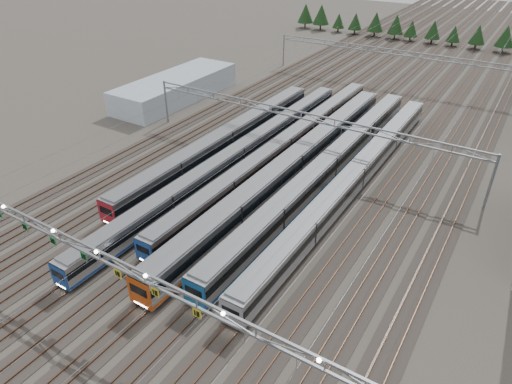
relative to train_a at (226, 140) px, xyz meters
The scene contains 13 objects.
ground 37.27m from the train_a, 72.40° to the right, with size 400.00×400.00×0.00m, color #47423A.
track_bed 65.51m from the train_a, 80.11° to the left, with size 54.00×260.00×5.42m.
train_a is the anchor object (origin of this frame).
train_b 5.56m from the train_a, 35.84° to the right, with size 2.53×65.84×3.28m.
train_c 9.64m from the train_a, 20.99° to the left, with size 2.58×64.03×3.35m.
train_d 13.64m from the train_a, ahead, with size 3.03×63.64×3.95m.
train_e 18.01m from the train_a, ahead, with size 2.80×62.79×3.65m.
train_f 22.50m from the train_a, ahead, with size 2.69×61.77×3.51m.
gantry_near 37.63m from the train_a, 72.52° to the right, with size 56.36×0.61×8.08m.
gantry_mid 12.86m from the train_a, 21.96° to the left, with size 56.36×0.36×8.00m.
gantry_far 50.98m from the train_a, 77.20° to the left, with size 56.36×0.36×8.00m.
west_shed 28.42m from the train_a, 147.06° to the left, with size 10.00×30.00×4.73m, color #A9BCCA.
treeline 95.25m from the train_a, 81.85° to the left, with size 100.10×5.60×7.02m.
Camera 1 is at (29.24, -19.88, 33.75)m, focal length 32.00 mm.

